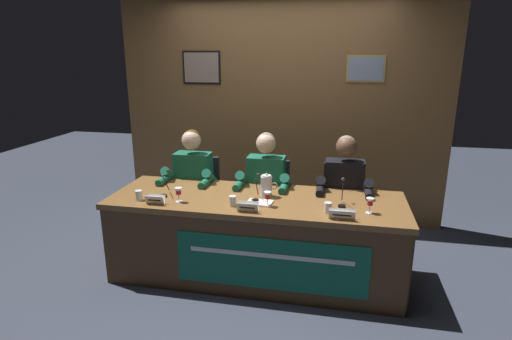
{
  "coord_description": "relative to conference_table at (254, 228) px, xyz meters",
  "views": [
    {
      "loc": [
        0.67,
        -3.28,
        1.94
      ],
      "look_at": [
        0.0,
        0.0,
        0.98
      ],
      "focal_mm": 28.76,
      "sensor_mm": 36.0,
      "label": 1
    }
  ],
  "objects": [
    {
      "name": "water_cup_center",
      "position": [
        -0.15,
        -0.13,
        0.28
      ],
      "size": [
        0.06,
        0.06,
        0.08
      ],
      "color": "silver",
      "rests_on": "conference_table"
    },
    {
      "name": "chair_right",
      "position": [
        0.74,
        0.71,
        -0.07
      ],
      "size": [
        0.44,
        0.45,
        0.89
      ],
      "color": "black",
      "rests_on": "ground_plane"
    },
    {
      "name": "nameplate_left",
      "position": [
        -0.79,
        -0.22,
        0.28
      ],
      "size": [
        0.16,
        0.06,
        0.08
      ],
      "color": "white",
      "rests_on": "conference_table"
    },
    {
      "name": "conference_table",
      "position": [
        0.0,
        0.0,
        0.0
      ],
      "size": [
        2.54,
        0.85,
        0.73
      ],
      "color": "brown",
      "rests_on": "ground_plane"
    },
    {
      "name": "panelist_center",
      "position": [
        -0.0,
        0.52,
        0.21
      ],
      "size": [
        0.51,
        0.48,
        1.22
      ],
      "color": "black",
      "rests_on": "ground_plane"
    },
    {
      "name": "juice_glass_right",
      "position": [
        0.94,
        -0.06,
        0.33
      ],
      "size": [
        0.06,
        0.06,
        0.12
      ],
      "color": "white",
      "rests_on": "conference_table"
    },
    {
      "name": "document_stack_center",
      "position": [
        0.05,
        -0.02,
        0.25
      ],
      "size": [
        0.22,
        0.17,
        0.01
      ],
      "color": "white",
      "rests_on": "conference_table"
    },
    {
      "name": "ground_plane",
      "position": [
        -0.0,
        0.1,
        -0.5
      ],
      "size": [
        12.0,
        12.0,
        0.0
      ],
      "primitive_type": "plane",
      "color": "#383D4C"
    },
    {
      "name": "wall_back_panelled",
      "position": [
        -0.01,
        1.53,
        0.81
      ],
      "size": [
        3.74,
        0.14,
        2.6
      ],
      "color": "brown",
      "rests_on": "ground_plane"
    },
    {
      "name": "chair_center",
      "position": [
        -0.0,
        0.71,
        -0.07
      ],
      "size": [
        0.44,
        0.45,
        0.89
      ],
      "color": "black",
      "rests_on": "ground_plane"
    },
    {
      "name": "juice_glass_left",
      "position": [
        -0.62,
        -0.12,
        0.33
      ],
      "size": [
        0.06,
        0.06,
        0.12
      ],
      "color": "white",
      "rests_on": "conference_table"
    },
    {
      "name": "nameplate_center",
      "position": [
        -0.01,
        -0.23,
        0.28
      ],
      "size": [
        0.17,
        0.06,
        0.08
      ],
      "color": "white",
      "rests_on": "conference_table"
    },
    {
      "name": "microphone_left",
      "position": [
        -0.8,
        0.01,
        0.31
      ],
      "size": [
        0.06,
        0.17,
        0.22
      ],
      "color": "black",
      "rests_on": "conference_table"
    },
    {
      "name": "water_cup_left",
      "position": [
        -0.97,
        -0.15,
        0.28
      ],
      "size": [
        0.06,
        0.06,
        0.08
      ],
      "color": "silver",
      "rests_on": "conference_table"
    },
    {
      "name": "panelist_left",
      "position": [
        -0.75,
        0.52,
        0.21
      ],
      "size": [
        0.51,
        0.48,
        1.22
      ],
      "color": "black",
      "rests_on": "ground_plane"
    },
    {
      "name": "microphone_right",
      "position": [
        0.72,
        0.06,
        0.31
      ],
      "size": [
        0.06,
        0.17,
        0.22
      ],
      "color": "black",
      "rests_on": "conference_table"
    },
    {
      "name": "water_cup_right",
      "position": [
        0.62,
        -0.12,
        0.28
      ],
      "size": [
        0.06,
        0.06,
        0.08
      ],
      "color": "silver",
      "rests_on": "conference_table"
    },
    {
      "name": "nameplate_right",
      "position": [
        0.72,
        -0.24,
        0.28
      ],
      "size": [
        0.2,
        0.06,
        0.08
      ],
      "color": "white",
      "rests_on": "conference_table"
    },
    {
      "name": "panelist_right",
      "position": [
        0.74,
        0.52,
        0.21
      ],
      "size": [
        0.51,
        0.48,
        1.22
      ],
      "color": "black",
      "rests_on": "ground_plane"
    },
    {
      "name": "water_pitcher_central",
      "position": [
        0.08,
        0.16,
        0.33
      ],
      "size": [
        0.15,
        0.1,
        0.21
      ],
      "color": "silver",
      "rests_on": "conference_table"
    },
    {
      "name": "chair_left",
      "position": [
        -0.75,
        0.71,
        -0.07
      ],
      "size": [
        0.44,
        0.45,
        0.89
      ],
      "color": "black",
      "rests_on": "ground_plane"
    },
    {
      "name": "microphone_center",
      "position": [
        0.01,
        0.05,
        0.31
      ],
      "size": [
        0.06,
        0.17,
        0.22
      ],
      "color": "black",
      "rests_on": "conference_table"
    },
    {
      "name": "juice_glass_center",
      "position": [
        0.13,
        -0.08,
        0.33
      ],
      "size": [
        0.06,
        0.06,
        0.12
      ],
      "color": "white",
      "rests_on": "conference_table"
    }
  ]
}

